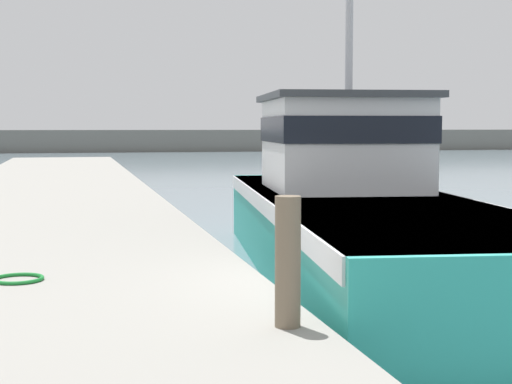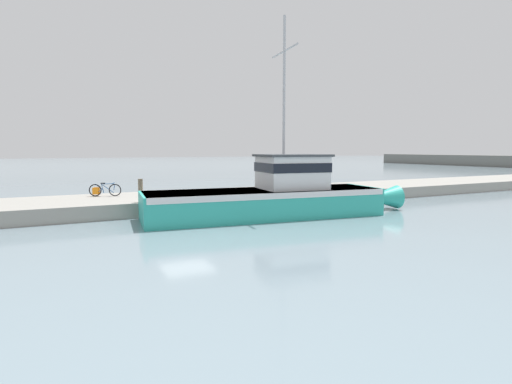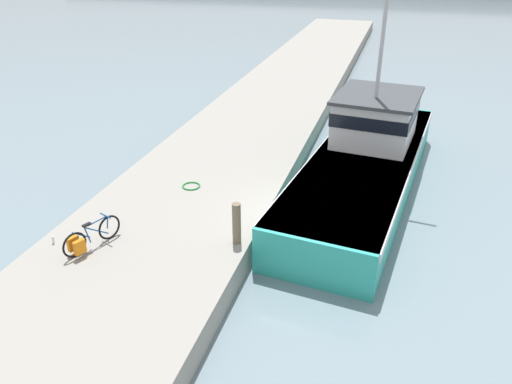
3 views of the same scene
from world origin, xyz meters
name	(u,v)px [view 1 (image 1 of 3)]	position (x,y,z in m)	size (l,w,h in m)	color
ground_plane	(380,343)	(0.00, 0.00, 0.00)	(320.00, 320.00, 0.00)	gray
dock_pier	(22,332)	(-4.18, 0.00, 0.39)	(5.70, 80.00, 0.78)	gray
far_shoreline	(376,140)	(30.00, 74.69, 1.14)	(180.00, 5.00, 2.29)	slate
fishing_boat_main	(353,209)	(1.27, 4.43, 1.14)	(4.80, 14.67, 10.16)	teal
mooring_post	(288,262)	(-1.70, -1.88, 1.38)	(0.24, 0.24, 1.21)	#756651
hose_coil	(18,279)	(-4.27, 0.95, 0.80)	(0.61, 0.61, 0.05)	#197A2D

